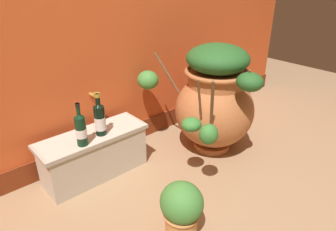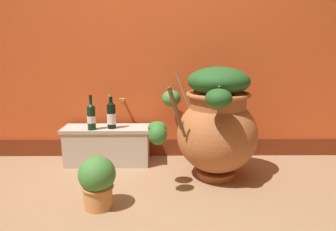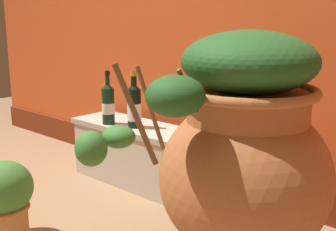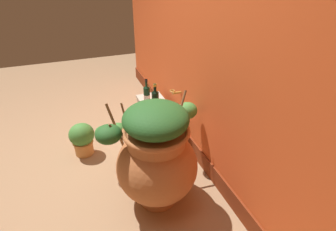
% 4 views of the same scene
% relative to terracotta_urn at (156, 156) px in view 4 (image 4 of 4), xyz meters
% --- Properties ---
extents(ground_plane, '(7.00, 7.00, 0.00)m').
position_rel_terracotta_urn_xyz_m(ground_plane, '(-0.53, -0.55, -0.45)').
color(ground_plane, '#9E7A56').
extents(back_wall, '(4.40, 0.33, 2.60)m').
position_rel_terracotta_urn_xyz_m(back_wall, '(-0.53, 0.65, 0.84)').
color(back_wall, '#D15123').
rests_on(back_wall, ground_plane).
extents(terracotta_urn, '(0.87, 0.95, 0.91)m').
position_rel_terracotta_urn_xyz_m(terracotta_urn, '(0.00, 0.00, 0.00)').
color(terracotta_urn, '#B26638').
rests_on(terracotta_urn, ground_plane).
extents(stone_ledge, '(0.80, 0.30, 0.35)m').
position_rel_terracotta_urn_xyz_m(stone_ledge, '(-0.94, 0.33, -0.27)').
color(stone_ledge, beige).
rests_on(stone_ledge, ground_plane).
extents(wine_bottle_left, '(0.07, 0.07, 0.31)m').
position_rel_terracotta_urn_xyz_m(wine_bottle_left, '(-1.05, 0.24, 0.01)').
color(wine_bottle_left, black).
rests_on(wine_bottle_left, stone_ledge).
extents(wine_bottle_middle, '(0.08, 0.08, 0.31)m').
position_rel_terracotta_urn_xyz_m(wine_bottle_middle, '(-0.89, 0.29, 0.02)').
color(wine_bottle_middle, black).
rests_on(wine_bottle_middle, stone_ledge).
extents(potted_shrub, '(0.24, 0.26, 0.35)m').
position_rel_terracotta_urn_xyz_m(potted_shrub, '(-0.86, -0.52, -0.26)').
color(potted_shrub, '#D68E4C').
rests_on(potted_shrub, ground_plane).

